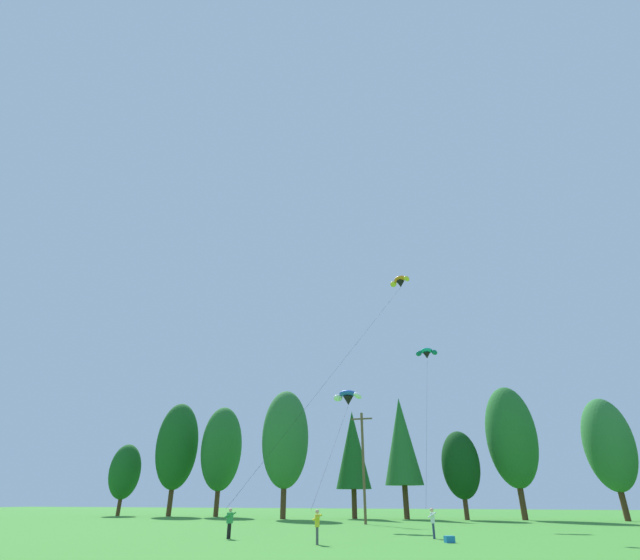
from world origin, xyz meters
The scene contains 17 objects.
treeline_tree_a centered at (-40.04, 58.26, 5.81)m, with size 4.39×4.39×9.60m.
treeline_tree_b centered at (-32.07, 58.66, 9.24)m, with size 5.92×5.92×15.26m.
treeline_tree_c centered at (-24.96, 58.91, 8.73)m, with size 5.69×5.69×14.41m.
treeline_tree_d centered at (-13.50, 54.09, 9.17)m, with size 5.89×5.89×15.15m.
treeline_tree_e centered at (-5.42, 57.25, 7.92)m, with size 4.38×4.38×12.64m.
treeline_tree_f centered at (0.77, 58.06, 8.91)m, with size 4.73×4.73×14.22m.
treeline_tree_g centered at (7.65, 57.74, 5.88)m, with size 4.42×4.42×9.72m.
treeline_tree_h centered at (13.99, 59.17, 9.10)m, with size 5.86×5.86×15.03m.
treeline_tree_i centered at (24.40, 59.42, 7.92)m, with size 5.33×5.33×13.09m.
utility_pole centered at (-1.64, 44.83, 5.43)m, with size 2.20×0.26×10.33m.
kite_flyer_near centered at (-6.30, 25.38, 1.00)m, with size 0.58×0.61×1.69m.
kite_flyer_mid centered at (0.01, 23.16, 1.00)m, with size 0.68×0.71×1.69m.
kite_flyer_far centered at (5.75, 29.02, 1.00)m, with size 0.54×0.57×1.69m.
parafoil_kite_high_orange centered at (3.87, 40.57, 22.88)m, with size 11.75×16.14×21.96m.
parafoil_kite_mid_blue_white centered at (-1.76, 39.13, 10.92)m, with size 3.13×16.94×9.97m.
parafoil_kite_far_teal centered at (5.57, 46.43, 16.65)m, with size 2.51×17.91×15.64m.
picnic_cooler centered at (6.75, 26.38, 0.17)m, with size 0.52×0.36×0.34m, color #1E70B7.
Camera 1 is at (8.04, -3.75, 2.23)m, focal length 25.74 mm.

